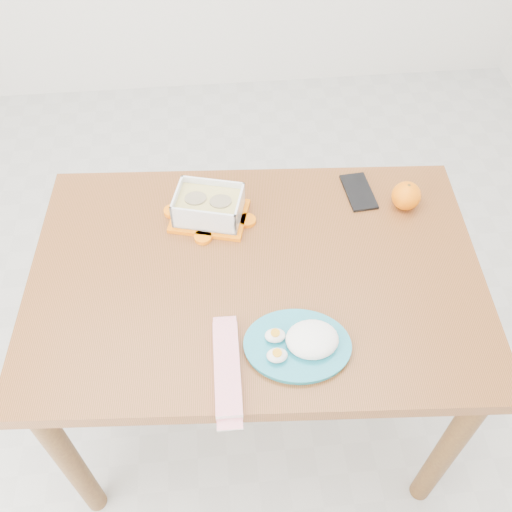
{
  "coord_description": "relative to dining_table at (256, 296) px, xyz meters",
  "views": [
    {
      "loc": [
        0.03,
        -1.09,
        1.88
      ],
      "look_at": [
        0.11,
        -0.21,
        0.81
      ],
      "focal_mm": 40.0,
      "sensor_mm": 36.0,
      "label": 1
    }
  ],
  "objects": [
    {
      "name": "orange_fruit",
      "position": [
        0.43,
        0.19,
        0.14
      ],
      "size": [
        0.08,
        0.08,
        0.08
      ],
      "primitive_type": "sphere",
      "color": "orange",
      "rests_on": "dining_table"
    },
    {
      "name": "food_container",
      "position": [
        -0.11,
        0.2,
        0.15
      ],
      "size": [
        0.23,
        0.2,
        0.08
      ],
      "rotation": [
        0.0,
        0.0,
        -0.27
      ],
      "color": "orange",
      "rests_on": "dining_table"
    },
    {
      "name": "ground",
      "position": [
        -0.11,
        0.21,
        -0.64
      ],
      "size": [
        3.5,
        3.5,
        0.0
      ],
      "primitive_type": "plane",
      "color": "#B7B7B2",
      "rests_on": "ground"
    },
    {
      "name": "candy_bar",
      "position": [
        -0.09,
        -0.27,
        0.12
      ],
      "size": [
        0.06,
        0.23,
        0.02
      ],
      "primitive_type": "cube",
      "rotation": [
        0.0,
        0.0,
        1.55
      ],
      "color": "red",
      "rests_on": "dining_table"
    },
    {
      "name": "rice_plate",
      "position": [
        0.08,
        -0.23,
        0.13
      ],
      "size": [
        0.27,
        0.27,
        0.07
      ],
      "rotation": [
        0.0,
        0.0,
        -0.13
      ],
      "color": "teal",
      "rests_on": "dining_table"
    },
    {
      "name": "dining_table",
      "position": [
        0.0,
        0.0,
        0.0
      ],
      "size": [
        1.19,
        0.84,
        0.75
      ],
      "rotation": [
        0.0,
        0.0,
        -0.07
      ],
      "color": "brown",
      "rests_on": "ground"
    },
    {
      "name": "smartphone",
      "position": [
        0.32,
        0.25,
        0.11
      ],
      "size": [
        0.08,
        0.15,
        0.01
      ],
      "primitive_type": "cube",
      "rotation": [
        0.0,
        0.0,
        0.08
      ],
      "color": "black",
      "rests_on": "dining_table"
    }
  ]
}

